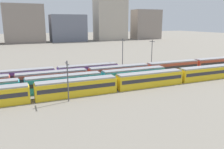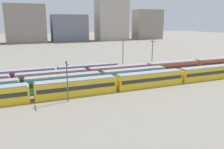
# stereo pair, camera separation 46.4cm
# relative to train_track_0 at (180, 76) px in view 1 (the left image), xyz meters

# --- Properties ---
(train_track_0) EXTENTS (112.50, 3.06, 3.75)m
(train_track_0) POSITION_rel_train_track_0_xyz_m (0.00, 0.00, 0.00)
(train_track_0) COLOR yellow
(train_track_0) RESTS_ON ground_plane
(train_track_1) EXTENTS (55.80, 3.06, 3.75)m
(train_track_1) POSITION_rel_train_track_0_xyz_m (-30.11, 5.20, -0.00)
(train_track_1) COLOR teal
(train_track_1) RESTS_ON ground_plane
(train_track_2) EXTENTS (112.50, 3.06, 3.75)m
(train_track_2) POSITION_rel_train_track_0_xyz_m (-3.81, 10.40, 0.00)
(train_track_2) COLOR #BC4C38
(train_track_2) RESTS_ON ground_plane
(train_track_3) EXTENTS (55.80, 3.06, 3.75)m
(train_track_3) POSITION_rel_train_track_0_xyz_m (-39.87, 15.60, -0.00)
(train_track_3) COLOR #6B429E
(train_track_3) RESTS_ON ground_plane
(catenary_pole_0) EXTENTS (0.24, 3.20, 8.52)m
(catenary_pole_0) POSITION_rel_train_track_0_xyz_m (-30.94, -3.11, 2.88)
(catenary_pole_0) COLOR #4C4C51
(catenary_pole_0) RESTS_ON ground_plane
(catenary_pole_1) EXTENTS (0.24, 3.20, 10.09)m
(catenary_pole_1) POSITION_rel_train_track_0_xyz_m (2.94, 18.72, 3.69)
(catenary_pole_1) COLOR #4C4C51
(catenary_pole_1) RESTS_ON ground_plane
(catenary_pole_3) EXTENTS (0.24, 3.20, 10.81)m
(catenary_pole_3) POSITION_rel_train_track_0_xyz_m (-8.28, 18.70, 4.06)
(catenary_pole_3) COLOR #4C4C51
(catenary_pole_3) RESTS_ON ground_plane
(distant_building_2) EXTENTS (29.79, 16.98, 29.55)m
(distant_building_2) POSITION_rel_train_track_0_xyz_m (-33.48, 144.56, 12.87)
(distant_building_2) COLOR gray
(distant_building_2) RESTS_ON ground_plane
(distant_building_3) EXTENTS (29.28, 16.66, 22.09)m
(distant_building_3) POSITION_rel_train_track_0_xyz_m (0.79, 144.56, 9.14)
(distant_building_3) COLOR slate
(distant_building_3) RESTS_ON ground_plane
(distant_building_4) EXTENTS (27.77, 17.02, 48.70)m
(distant_building_4) POSITION_rel_train_track_0_xyz_m (39.37, 144.56, 22.45)
(distant_building_4) COLOR #B2A899
(distant_building_4) RESTS_ON ground_plane
(distant_building_5) EXTENTS (26.67, 14.95, 27.57)m
(distant_building_5) POSITION_rel_train_track_0_xyz_m (76.96, 144.56, 11.88)
(distant_building_5) COLOR gray
(distant_building_5) RESTS_ON ground_plane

